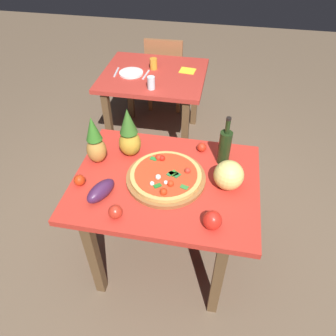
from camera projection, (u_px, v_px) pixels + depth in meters
ground_plane at (166, 250)px, 2.44m from camera, size 10.00×10.00×0.00m
display_table at (166, 191)px, 2.01m from camera, size 1.10×0.85×0.74m
background_table at (154, 84)px, 3.04m from camera, size 0.94×0.82×0.74m
dining_chair at (165, 69)px, 3.60m from camera, size 0.41×0.41×0.85m
pizza_board at (166, 178)px, 1.93m from camera, size 0.47×0.47×0.02m
pizza at (166, 175)px, 1.91m from camera, size 0.42×0.42×0.06m
wine_bottle at (225, 146)px, 1.98m from camera, size 0.08×0.08×0.33m
pineapple_left at (129, 135)px, 2.02m from camera, size 0.14×0.14×0.34m
pineapple_right at (95, 142)px, 1.97m from camera, size 0.12×0.12×0.33m
melon at (229, 175)px, 1.84m from camera, size 0.17×0.17×0.17m
bell_pepper at (212, 220)px, 1.65m from camera, size 0.10×0.10×0.11m
eggplant at (101, 191)px, 1.81m from camera, size 0.16×0.22×0.09m
tomato_near_board at (115, 212)px, 1.70m from camera, size 0.08×0.08×0.08m
tomato_at_corner at (79, 180)px, 1.89m from camera, size 0.07×0.07×0.07m
tomato_by_bottle at (202, 147)px, 2.12m from camera, size 0.06×0.06×0.06m
drinking_glass_juice at (154, 64)px, 3.00m from camera, size 0.07×0.07×0.10m
drinking_glass_water at (151, 83)px, 2.72m from camera, size 0.07×0.07×0.11m
dinner_plate at (131, 73)px, 2.95m from camera, size 0.22×0.22×0.02m
fork_utensil at (116, 72)px, 2.98m from camera, size 0.03×0.18×0.01m
knife_utensil at (146, 75)px, 2.94m from camera, size 0.03×0.18×0.01m
napkin_folded at (187, 71)px, 3.00m from camera, size 0.15×0.14×0.01m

